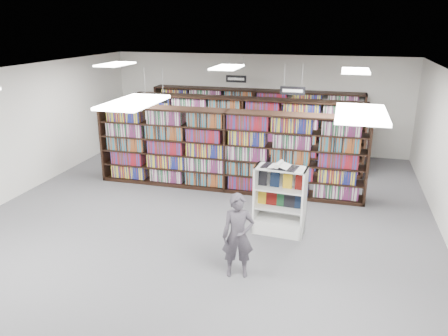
% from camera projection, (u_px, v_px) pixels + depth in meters
% --- Properties ---
extents(floor, '(12.00, 12.00, 0.00)m').
position_uv_depth(floor, '(204.00, 220.00, 9.75)').
color(floor, '#55555A').
rests_on(floor, ground).
extents(ceiling, '(10.00, 12.00, 0.10)m').
position_uv_depth(ceiling, '(201.00, 75.00, 8.73)').
color(ceiling, silver).
rests_on(ceiling, wall_back).
extents(wall_back, '(10.00, 0.10, 3.20)m').
position_uv_depth(wall_back, '(257.00, 103.00, 14.72)').
color(wall_back, white).
rests_on(wall_back, ground).
extents(wall_left, '(0.10, 12.00, 3.20)m').
position_uv_depth(wall_left, '(5.00, 136.00, 10.48)').
color(wall_left, white).
rests_on(wall_left, ground).
extents(bookshelf_row_near, '(7.00, 0.60, 2.10)m').
position_uv_depth(bookshelf_row_near, '(227.00, 151.00, 11.24)').
color(bookshelf_row_near, black).
rests_on(bookshelf_row_near, floor).
extents(bookshelf_row_mid, '(7.00, 0.60, 2.10)m').
position_uv_depth(bookshelf_row_mid, '(244.00, 133.00, 13.07)').
color(bookshelf_row_mid, black).
rests_on(bookshelf_row_mid, floor).
extents(bookshelf_row_far, '(7.00, 0.60, 2.10)m').
position_uv_depth(bookshelf_row_far, '(255.00, 121.00, 14.62)').
color(bookshelf_row_far, black).
rests_on(bookshelf_row_far, floor).
extents(aisle_sign_left, '(0.65, 0.02, 0.80)m').
position_uv_depth(aisle_sign_left, '(154.00, 97.00, 10.23)').
color(aisle_sign_left, '#B2B2B7').
rests_on(aisle_sign_left, ceiling).
extents(aisle_sign_right, '(0.65, 0.02, 0.80)m').
position_uv_depth(aisle_sign_right, '(293.00, 90.00, 11.31)').
color(aisle_sign_right, '#B2B2B7').
rests_on(aisle_sign_right, ceiling).
extents(aisle_sign_center, '(0.65, 0.02, 0.80)m').
position_uv_depth(aisle_sign_center, '(236.00, 78.00, 13.64)').
color(aisle_sign_center, '#B2B2B7').
rests_on(aisle_sign_center, ceiling).
extents(troffer_front_center, '(0.60, 1.20, 0.04)m').
position_uv_depth(troffer_front_center, '(134.00, 102.00, 5.99)').
color(troffer_front_center, white).
rests_on(troffer_front_center, ceiling).
extents(troffer_front_right, '(0.60, 1.20, 0.04)m').
position_uv_depth(troffer_front_right, '(361.00, 114.00, 5.25)').
color(troffer_front_right, white).
rests_on(troffer_front_right, ceiling).
extents(troffer_back_left, '(0.60, 1.20, 0.04)m').
position_uv_depth(troffer_back_left, '(115.00, 64.00, 11.31)').
color(troffer_back_left, white).
rests_on(troffer_back_left, ceiling).
extents(troffer_back_center, '(0.60, 1.20, 0.04)m').
position_uv_depth(troffer_back_center, '(227.00, 67.00, 10.57)').
color(troffer_back_center, white).
rests_on(troffer_back_center, ceiling).
extents(troffer_back_right, '(0.60, 1.20, 0.04)m').
position_uv_depth(troffer_back_right, '(356.00, 71.00, 9.82)').
color(troffer_back_right, white).
rests_on(troffer_back_right, ceiling).
extents(endcap_display, '(1.07, 0.59, 1.45)m').
position_uv_depth(endcap_display, '(280.00, 210.00, 9.08)').
color(endcap_display, white).
rests_on(endcap_display, floor).
extents(open_book, '(0.76, 0.51, 0.13)m').
position_uv_depth(open_book, '(279.00, 166.00, 8.72)').
color(open_book, black).
rests_on(open_book, endcap_display).
extents(shopper, '(0.62, 0.48, 1.51)m').
position_uv_depth(shopper, '(238.00, 236.00, 7.42)').
color(shopper, '#454049').
rests_on(shopper, floor).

